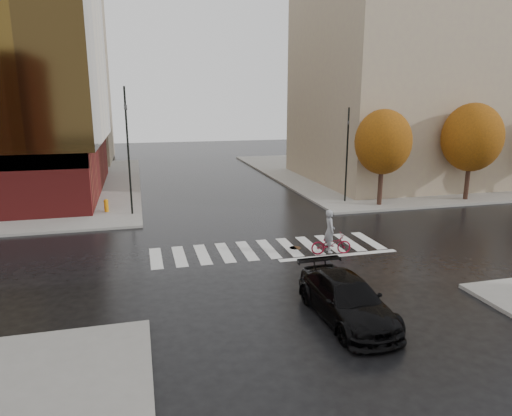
% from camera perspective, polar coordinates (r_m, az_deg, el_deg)
% --- Properties ---
extents(ground, '(120.00, 120.00, 0.00)m').
position_cam_1_polar(ground, '(22.41, 1.91, -5.52)').
color(ground, black).
rests_on(ground, ground).
extents(sidewalk_ne, '(30.00, 30.00, 0.15)m').
position_cam_1_polar(sidewalk_ne, '(49.89, 18.51, 4.49)').
color(sidewalk_ne, gray).
rests_on(sidewalk_ne, ground).
extents(crosswalk, '(12.00, 3.00, 0.01)m').
position_cam_1_polar(crosswalk, '(22.86, 1.55, -5.12)').
color(crosswalk, silver).
rests_on(crosswalk, ground).
extents(building_ne_tan, '(16.00, 16.00, 18.00)m').
position_cam_1_polar(building_ne_tan, '(43.88, 17.78, 15.31)').
color(building_ne_tan, tan).
rests_on(building_ne_tan, sidewalk_ne).
extents(building_nw_far, '(14.00, 12.00, 20.00)m').
position_cam_1_polar(building_nw_far, '(58.23, -25.31, 15.07)').
color(building_nw_far, tan).
rests_on(building_nw_far, sidewalk_nw).
extents(tree_ne_a, '(3.80, 3.80, 6.50)m').
position_cam_1_polar(tree_ne_a, '(32.14, 15.60, 7.94)').
color(tree_ne_a, black).
rests_on(tree_ne_a, sidewalk_ne).
extents(tree_ne_b, '(4.20, 4.20, 6.89)m').
position_cam_1_polar(tree_ne_b, '(36.13, 25.38, 7.97)').
color(tree_ne_b, black).
rests_on(tree_ne_b, sidewalk_ne).
extents(sedan, '(2.17, 5.03, 1.44)m').
position_cam_1_polar(sedan, '(15.97, 11.26, -11.12)').
color(sedan, black).
rests_on(sedan, ground).
extents(cyclist, '(2.01, 0.93, 2.20)m').
position_cam_1_polar(cyclist, '(22.17, 9.29, -3.87)').
color(cyclist, maroon).
rests_on(cyclist, ground).
extents(traffic_light_nw, '(0.21, 0.18, 7.90)m').
position_cam_1_polar(traffic_light_nw, '(29.42, -15.75, 7.97)').
color(traffic_light_nw, black).
rests_on(traffic_light_nw, sidewalk_nw).
extents(traffic_light_ne, '(0.18, 0.20, 6.57)m').
position_cam_1_polar(traffic_light_ne, '(32.75, 11.32, 7.14)').
color(traffic_light_ne, black).
rests_on(traffic_light_ne, sidewalk_ne).
extents(fire_hydrant, '(0.30, 0.30, 0.84)m').
position_cam_1_polar(fire_hydrant, '(31.11, -18.21, 0.40)').
color(fire_hydrant, orange).
rests_on(fire_hydrant, sidewalk_nw).
extents(manhole, '(0.73, 0.73, 0.01)m').
position_cam_1_polar(manhole, '(23.07, 4.91, -4.99)').
color(manhole, '#492E1A').
rests_on(manhole, ground).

